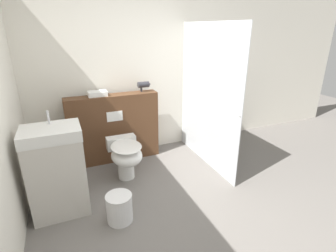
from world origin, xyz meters
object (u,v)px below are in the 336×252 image
hair_drier (144,85)px  waste_bin (119,208)px  toilet (126,155)px  sink_vanity (57,171)px

hair_drier → waste_bin: hair_drier is taller
toilet → hair_drier: (0.47, 0.62, 0.76)m
hair_drier → waste_bin: (-0.74, -1.38, -0.95)m
toilet → hair_drier: hair_drier is taller
toilet → waste_bin: 0.83m
hair_drier → waste_bin: bearing=-118.3°
toilet → waste_bin: size_ratio=1.98×
toilet → sink_vanity: 0.90m
sink_vanity → hair_drier: size_ratio=5.76×
hair_drier → waste_bin: 1.83m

